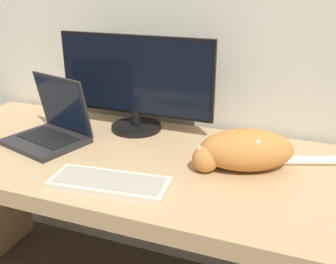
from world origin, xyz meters
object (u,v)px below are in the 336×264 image
at_px(monitor, 135,83).
at_px(external_keyboard, 110,183).
at_px(laptop, 51,129).
at_px(cat, 245,150).

relative_size(monitor, external_keyboard, 1.73).
relative_size(laptop, external_keyboard, 0.88).
xyz_separation_m(monitor, cat, (0.51, -0.21, -0.14)).
bearing_deg(external_keyboard, monitor, 99.15).
xyz_separation_m(external_keyboard, cat, (0.38, 0.28, 0.06)).
relative_size(external_keyboard, cat, 0.78).
relative_size(monitor, laptop, 1.96).
distance_m(laptop, cat, 0.78).
relative_size(monitor, cat, 1.35).
bearing_deg(monitor, external_keyboard, -74.86).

